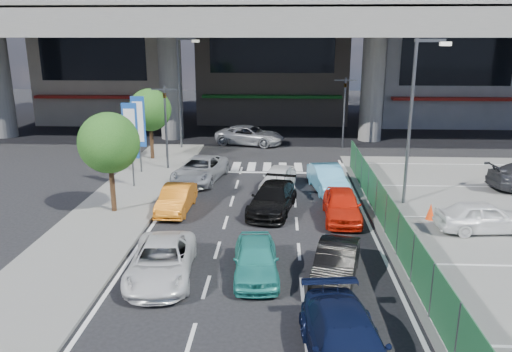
# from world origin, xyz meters

# --- Properties ---
(ground) EXTENTS (120.00, 120.00, 0.00)m
(ground) POSITION_xyz_m (0.00, 0.00, 0.00)
(ground) COLOR black
(ground) RESTS_ON ground
(sidewalk_left) EXTENTS (4.00, 30.00, 0.12)m
(sidewalk_left) POSITION_xyz_m (-7.00, 4.00, 0.06)
(sidewalk_left) COLOR slate
(sidewalk_left) RESTS_ON ground
(fence_run) EXTENTS (0.16, 22.00, 1.80)m
(fence_run) POSITION_xyz_m (5.30, 1.00, 0.90)
(fence_run) COLOR #1D542F
(fence_run) RESTS_ON ground
(expressway) EXTENTS (64.00, 14.00, 10.75)m
(expressway) POSITION_xyz_m (0.00, 22.00, 8.76)
(expressway) COLOR slate
(expressway) RESTS_ON ground
(building_west) EXTENTS (12.00, 10.90, 13.00)m
(building_west) POSITION_xyz_m (-16.00, 31.97, 6.49)
(building_west) COLOR gray
(building_west) RESTS_ON ground
(building_center) EXTENTS (14.00, 10.90, 15.00)m
(building_center) POSITION_xyz_m (0.00, 32.97, 7.49)
(building_center) COLOR gray
(building_center) RESTS_ON ground
(building_east) EXTENTS (12.00, 10.90, 12.00)m
(building_east) POSITION_xyz_m (16.00, 31.97, 5.99)
(building_east) COLOR gray
(building_east) RESTS_ON ground
(traffic_light_left) EXTENTS (1.60, 1.24, 5.20)m
(traffic_light_left) POSITION_xyz_m (-6.20, 12.00, 3.94)
(traffic_light_left) COLOR #595B60
(traffic_light_left) RESTS_ON ground
(traffic_light_right) EXTENTS (1.60, 1.24, 5.20)m
(traffic_light_right) POSITION_xyz_m (5.50, 19.00, 3.94)
(traffic_light_right) COLOR #595B60
(traffic_light_right) RESTS_ON ground
(street_lamp_right) EXTENTS (1.65, 0.22, 8.00)m
(street_lamp_right) POSITION_xyz_m (7.17, 6.00, 4.77)
(street_lamp_right) COLOR #595B60
(street_lamp_right) RESTS_ON ground
(street_lamp_left) EXTENTS (1.65, 0.22, 8.00)m
(street_lamp_left) POSITION_xyz_m (-6.33, 18.00, 4.77)
(street_lamp_left) COLOR #595B60
(street_lamp_left) RESTS_ON ground
(signboard_near) EXTENTS (0.80, 0.14, 4.70)m
(signboard_near) POSITION_xyz_m (-7.20, 7.99, 3.06)
(signboard_near) COLOR #595B60
(signboard_near) RESTS_ON ground
(signboard_far) EXTENTS (0.80, 0.14, 4.70)m
(signboard_far) POSITION_xyz_m (-7.60, 10.99, 3.06)
(signboard_far) COLOR #595B60
(signboard_far) RESTS_ON ground
(tree_near) EXTENTS (2.80, 2.80, 4.80)m
(tree_near) POSITION_xyz_m (-7.00, 4.00, 3.39)
(tree_near) COLOR #382314
(tree_near) RESTS_ON ground
(tree_far) EXTENTS (2.80, 2.80, 4.80)m
(tree_far) POSITION_xyz_m (-7.80, 14.50, 3.39)
(tree_far) COLOR #382314
(tree_far) RESTS_ON ground
(minivan_navy_back) EXTENTS (2.44, 4.94, 1.38)m
(minivan_navy_back) POSITION_xyz_m (2.53, -7.05, 0.69)
(minivan_navy_back) COLOR #0C1433
(minivan_navy_back) RESTS_ON ground
(sedan_white_mid_left) EXTENTS (2.50, 4.73, 1.27)m
(sedan_white_mid_left) POSITION_xyz_m (-3.22, -2.40, 0.63)
(sedan_white_mid_left) COLOR silver
(sedan_white_mid_left) RESTS_ON ground
(taxi_teal_mid) EXTENTS (1.79, 3.91, 1.30)m
(taxi_teal_mid) POSITION_xyz_m (0.02, -2.10, 0.65)
(taxi_teal_mid) COLOR teal
(taxi_teal_mid) RESTS_ON ground
(hatch_black_mid_right) EXTENTS (2.15, 4.00, 1.25)m
(hatch_black_mid_right) POSITION_xyz_m (2.77, -2.26, 0.63)
(hatch_black_mid_right) COLOR black
(hatch_black_mid_right) RESTS_ON ground
(taxi_orange_left) EXTENTS (1.42, 3.78, 1.23)m
(taxi_orange_left) POSITION_xyz_m (-4.09, 4.41, 0.62)
(taxi_orange_left) COLOR orange
(taxi_orange_left) RESTS_ON ground
(sedan_black_mid) EXTENTS (2.65, 4.81, 1.32)m
(sedan_black_mid) POSITION_xyz_m (0.49, 4.55, 0.66)
(sedan_black_mid) COLOR black
(sedan_black_mid) RESTS_ON ground
(taxi_orange_right) EXTENTS (1.74, 4.07, 1.37)m
(taxi_orange_right) POSITION_xyz_m (3.65, 3.66, 0.68)
(taxi_orange_right) COLOR red
(taxi_orange_right) RESTS_ON ground
(wagon_silver_front_left) EXTENTS (3.10, 5.28, 1.38)m
(wagon_silver_front_left) POSITION_xyz_m (-3.77, 9.57, 0.69)
(wagon_silver_front_left) COLOR #97999E
(wagon_silver_front_left) RESTS_ON ground
(sedan_white_front_mid) EXTENTS (2.29, 3.91, 1.25)m
(sedan_white_front_mid) POSITION_xyz_m (0.72, 8.29, 0.62)
(sedan_white_front_mid) COLOR white
(sedan_white_front_mid) RESTS_ON ground
(kei_truck_front_right) EXTENTS (2.09, 4.36, 1.38)m
(kei_truck_front_right) POSITION_xyz_m (3.39, 8.07, 0.69)
(kei_truck_front_right) COLOR #52ACD6
(kei_truck_front_right) RESTS_ON ground
(crossing_wagon_silver) EXTENTS (5.65, 3.68, 1.45)m
(crossing_wagon_silver) POSITION_xyz_m (-1.51, 19.75, 0.72)
(crossing_wagon_silver) COLOR #999CA0
(crossing_wagon_silver) RESTS_ON ground
(parked_sedan_white) EXTENTS (4.06, 1.89, 1.34)m
(parked_sedan_white) POSITION_xyz_m (9.45, 2.33, 0.73)
(parked_sedan_white) COLOR white
(parked_sedan_white) RESTS_ON parking_lot
(traffic_cone) EXTENTS (0.49, 0.49, 0.76)m
(traffic_cone) POSITION_xyz_m (7.66, 3.71, 0.44)
(traffic_cone) COLOR red
(traffic_cone) RESTS_ON parking_lot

